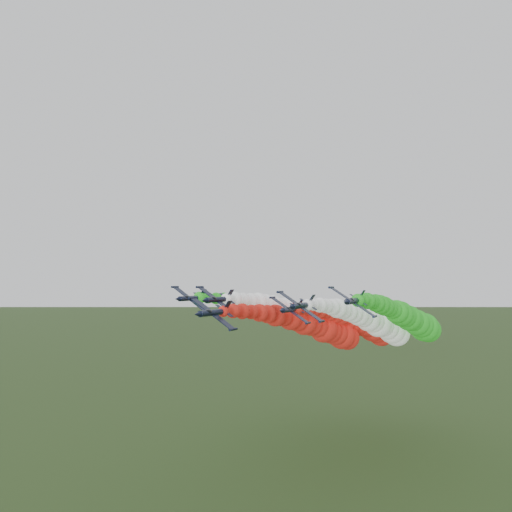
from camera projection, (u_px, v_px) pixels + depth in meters
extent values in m
plane|color=#344C21|center=(232.00, 510.00, 107.52)|extent=(3000.00, 3000.00, 0.00)
cylinder|color=black|center=(213.00, 312.00, 92.61)|extent=(1.63, 9.66, 1.63)
cone|color=black|center=(197.00, 314.00, 87.46)|extent=(1.48, 1.93, 1.48)
cone|color=black|center=(227.00, 311.00, 97.37)|extent=(1.48, 0.97, 1.48)
ellipsoid|color=black|center=(209.00, 311.00, 90.59)|extent=(1.09, 2.02, 1.02)
cube|color=black|center=(212.00, 313.00, 92.45)|extent=(8.73, 2.04, 5.70)
cylinder|color=black|center=(193.00, 298.00, 94.42)|extent=(0.65, 2.79, 0.65)
cylinder|color=black|center=(233.00, 329.00, 90.47)|extent=(0.65, 2.79, 0.65)
cube|color=black|center=(227.00, 306.00, 96.08)|extent=(1.46, 1.61, 2.16)
cube|color=black|center=(224.00, 311.00, 96.28)|extent=(3.49, 1.18, 2.30)
sphere|color=red|center=(223.00, 311.00, 96.01)|extent=(2.18, 2.18, 2.18)
sphere|color=red|center=(233.00, 311.00, 99.62)|extent=(2.92, 2.92, 2.92)
sphere|color=red|center=(242.00, 311.00, 103.21)|extent=(3.29, 3.29, 3.29)
sphere|color=red|center=(251.00, 312.00, 106.77)|extent=(3.15, 3.15, 3.15)
sphere|color=red|center=(259.00, 313.00, 110.30)|extent=(3.92, 3.92, 3.92)
sphere|color=red|center=(268.00, 314.00, 113.82)|extent=(4.22, 4.22, 4.22)
sphere|color=red|center=(275.00, 315.00, 117.31)|extent=(5.18, 5.18, 5.18)
sphere|color=red|center=(283.00, 317.00, 120.78)|extent=(4.59, 4.59, 4.59)
sphere|color=red|center=(290.00, 319.00, 124.23)|extent=(5.66, 5.66, 5.66)
sphere|color=red|center=(297.00, 320.00, 127.66)|extent=(5.51, 5.51, 5.51)
sphere|color=red|center=(304.00, 322.00, 131.07)|extent=(6.61, 6.61, 6.61)
sphere|color=red|center=(311.00, 324.00, 134.45)|extent=(6.11, 6.11, 6.11)
sphere|color=red|center=(317.00, 326.00, 137.81)|extent=(6.02, 6.02, 6.02)
sphere|color=red|center=(323.00, 329.00, 141.16)|extent=(7.83, 7.83, 7.83)
sphere|color=red|center=(329.00, 331.00, 144.48)|extent=(7.12, 7.12, 7.12)
sphere|color=red|center=(335.00, 333.00, 147.78)|extent=(7.17, 7.17, 7.17)
sphere|color=red|center=(341.00, 335.00, 151.06)|extent=(8.26, 8.26, 8.26)
sphere|color=red|center=(347.00, 338.00, 154.32)|extent=(7.50, 7.50, 7.50)
cylinder|color=black|center=(218.00, 300.00, 106.77)|extent=(1.63, 9.66, 1.63)
cone|color=black|center=(204.00, 300.00, 101.62)|extent=(1.48, 1.93, 1.48)
cone|color=black|center=(230.00, 299.00, 111.53)|extent=(1.48, 0.97, 1.48)
ellipsoid|color=black|center=(214.00, 298.00, 104.74)|extent=(1.09, 2.02, 1.02)
cube|color=black|center=(217.00, 300.00, 106.60)|extent=(8.73, 2.04, 5.70)
cylinder|color=black|center=(200.00, 287.00, 108.58)|extent=(0.65, 2.79, 0.65)
cylinder|color=black|center=(235.00, 314.00, 104.63)|extent=(0.65, 2.79, 0.65)
cube|color=black|center=(230.00, 294.00, 110.23)|extent=(1.46, 1.61, 2.16)
cube|color=black|center=(227.00, 298.00, 110.43)|extent=(3.49, 1.18, 2.30)
sphere|color=white|center=(226.00, 299.00, 110.17)|extent=(2.54, 2.54, 2.54)
sphere|color=white|center=(235.00, 299.00, 113.78)|extent=(3.34, 3.34, 3.34)
sphere|color=white|center=(243.00, 300.00, 117.36)|extent=(3.24, 3.24, 3.24)
sphere|color=white|center=(251.00, 301.00, 120.92)|extent=(3.59, 3.59, 3.59)
sphere|color=white|center=(258.00, 302.00, 124.46)|extent=(4.53, 4.53, 4.53)
sphere|color=white|center=(265.00, 303.00, 127.97)|extent=(4.63, 4.63, 4.63)
sphere|color=white|center=(272.00, 305.00, 131.47)|extent=(4.99, 4.99, 4.99)
sphere|color=white|center=(279.00, 306.00, 134.94)|extent=(4.55, 4.55, 4.55)
sphere|color=white|center=(286.00, 308.00, 138.39)|extent=(5.85, 5.85, 5.85)
sphere|color=white|center=(292.00, 310.00, 141.81)|extent=(5.18, 5.18, 5.18)
sphere|color=white|center=(298.00, 312.00, 145.22)|extent=(5.57, 5.57, 5.57)
sphere|color=white|center=(305.00, 314.00, 148.61)|extent=(6.85, 6.85, 6.85)
sphere|color=white|center=(311.00, 316.00, 151.97)|extent=(6.57, 6.57, 6.57)
sphere|color=white|center=(316.00, 318.00, 155.31)|extent=(7.91, 7.91, 7.91)
sphere|color=white|center=(322.00, 320.00, 158.63)|extent=(7.31, 7.31, 7.31)
sphere|color=white|center=(328.00, 323.00, 161.93)|extent=(7.29, 7.29, 7.29)
sphere|color=white|center=(333.00, 325.00, 165.21)|extent=(7.96, 7.96, 7.96)
sphere|color=white|center=(339.00, 327.00, 168.47)|extent=(8.59, 8.59, 8.59)
cylinder|color=black|center=(301.00, 306.00, 98.27)|extent=(1.63, 9.66, 1.63)
cone|color=black|center=(291.00, 307.00, 93.12)|extent=(1.48, 1.93, 1.48)
cone|color=black|center=(310.00, 305.00, 103.03)|extent=(1.48, 0.97, 1.48)
ellipsoid|color=black|center=(299.00, 304.00, 96.25)|extent=(1.09, 2.02, 1.02)
cube|color=black|center=(300.00, 306.00, 98.11)|extent=(8.73, 2.04, 5.70)
cylinder|color=black|center=(280.00, 292.00, 100.08)|extent=(0.65, 2.79, 0.65)
cylinder|color=black|center=(322.00, 321.00, 96.13)|extent=(0.65, 2.79, 0.65)
cube|color=black|center=(311.00, 300.00, 101.74)|extent=(1.46, 1.61, 2.16)
cube|color=black|center=(308.00, 304.00, 101.94)|extent=(3.49, 1.18, 2.30)
sphere|color=white|center=(307.00, 305.00, 101.67)|extent=(2.40, 2.40, 2.40)
sphere|color=white|center=(314.00, 305.00, 105.28)|extent=(2.56, 2.56, 2.56)
sphere|color=white|center=(320.00, 305.00, 108.87)|extent=(3.25, 3.25, 3.25)
sphere|color=white|center=(326.00, 306.00, 112.43)|extent=(3.30, 3.30, 3.30)
sphere|color=white|center=(332.00, 307.00, 115.96)|extent=(3.88, 3.88, 3.88)
sphere|color=white|center=(337.00, 308.00, 119.48)|extent=(4.71, 4.71, 4.71)
sphere|color=white|center=(343.00, 310.00, 122.97)|extent=(4.56, 4.56, 4.56)
sphere|color=white|center=(348.00, 311.00, 126.44)|extent=(4.97, 4.97, 4.97)
sphere|color=white|center=(353.00, 313.00, 129.89)|extent=(5.11, 5.11, 5.11)
sphere|color=white|center=(358.00, 315.00, 133.32)|extent=(5.64, 5.64, 5.64)
sphere|color=white|center=(363.00, 317.00, 136.73)|extent=(5.46, 5.46, 5.46)
sphere|color=white|center=(368.00, 319.00, 140.11)|extent=(6.79, 6.79, 6.79)
sphere|color=white|center=(373.00, 321.00, 143.47)|extent=(6.47, 6.47, 6.47)
sphere|color=white|center=(378.00, 323.00, 146.82)|extent=(7.94, 7.94, 7.94)
sphere|color=white|center=(382.00, 326.00, 150.14)|extent=(6.73, 6.73, 6.73)
sphere|color=white|center=(387.00, 328.00, 153.44)|extent=(7.18, 7.18, 7.18)
sphere|color=white|center=(392.00, 330.00, 156.72)|extent=(8.33, 8.33, 8.33)
sphere|color=white|center=(396.00, 333.00, 159.98)|extent=(8.68, 8.68, 8.68)
cylinder|color=black|center=(191.00, 298.00, 117.72)|extent=(1.63, 9.66, 1.63)
cone|color=black|center=(177.00, 299.00, 112.57)|extent=(1.48, 1.93, 1.48)
cone|color=black|center=(203.00, 298.00, 122.48)|extent=(1.48, 0.97, 1.48)
ellipsoid|color=black|center=(187.00, 297.00, 115.70)|extent=(1.09, 2.02, 1.02)
cube|color=black|center=(190.00, 299.00, 117.56)|extent=(8.73, 2.04, 5.70)
cylinder|color=black|center=(175.00, 287.00, 119.53)|extent=(0.65, 2.79, 0.65)
cylinder|color=black|center=(206.00, 311.00, 115.58)|extent=(0.65, 2.79, 0.65)
cube|color=black|center=(202.00, 294.00, 121.19)|extent=(1.46, 1.61, 2.16)
cube|color=black|center=(200.00, 297.00, 121.39)|extent=(3.49, 1.18, 2.30)
sphere|color=green|center=(199.00, 298.00, 121.12)|extent=(3.00, 3.00, 3.00)
sphere|color=green|center=(208.00, 298.00, 124.73)|extent=(2.90, 2.90, 2.90)
sphere|color=green|center=(216.00, 298.00, 128.32)|extent=(3.06, 3.06, 3.06)
sphere|color=green|center=(224.00, 299.00, 131.88)|extent=(3.58, 3.58, 3.58)
sphere|color=green|center=(231.00, 300.00, 135.41)|extent=(3.81, 3.81, 3.81)
sphere|color=green|center=(239.00, 302.00, 138.93)|extent=(3.91, 3.91, 3.91)
sphere|color=green|center=(246.00, 303.00, 142.42)|extent=(4.69, 4.69, 4.69)
sphere|color=green|center=(253.00, 305.00, 145.89)|extent=(5.15, 5.15, 5.15)
sphere|color=green|center=(259.00, 306.00, 149.34)|extent=(5.74, 5.74, 5.74)
sphere|color=green|center=(266.00, 308.00, 152.77)|extent=(5.41, 5.41, 5.41)
sphere|color=green|center=(272.00, 310.00, 156.18)|extent=(6.43, 6.43, 6.43)
sphere|color=green|center=(279.00, 312.00, 159.56)|extent=(6.79, 6.79, 6.79)
sphere|color=green|center=(285.00, 314.00, 162.92)|extent=(6.38, 6.38, 6.38)
sphere|color=green|center=(291.00, 316.00, 166.27)|extent=(7.97, 7.97, 7.97)
sphere|color=green|center=(297.00, 318.00, 169.59)|extent=(7.13, 7.13, 7.13)
sphere|color=green|center=(302.00, 320.00, 172.89)|extent=(6.92, 6.92, 6.92)
sphere|color=green|center=(308.00, 323.00, 176.17)|extent=(8.26, 8.26, 8.26)
sphere|color=green|center=(314.00, 325.00, 179.43)|extent=(8.44, 8.44, 8.44)
cylinder|color=black|center=(353.00, 301.00, 98.52)|extent=(1.63, 9.66, 1.63)
cone|color=black|center=(346.00, 302.00, 93.36)|extent=(1.48, 1.93, 1.48)
cone|color=black|center=(359.00, 300.00, 103.28)|extent=(1.48, 0.97, 1.48)
ellipsoid|color=black|center=(352.00, 299.00, 96.49)|extent=(1.09, 2.02, 1.02)
cube|color=black|center=(353.00, 302.00, 98.35)|extent=(8.73, 2.04, 5.70)
cylinder|color=black|center=(331.00, 287.00, 100.33)|extent=(0.65, 2.79, 0.65)
cylinder|color=black|center=(375.00, 317.00, 96.37)|extent=(0.65, 2.79, 0.65)
cube|color=black|center=(361.00, 295.00, 101.98)|extent=(1.46, 1.61, 2.16)
cube|color=black|center=(359.00, 300.00, 102.18)|extent=(3.49, 1.18, 2.30)
sphere|color=green|center=(358.00, 300.00, 101.92)|extent=(2.76, 2.76, 2.76)
sphere|color=green|center=(362.00, 300.00, 105.53)|extent=(2.95, 2.95, 2.95)
sphere|color=green|center=(367.00, 301.00, 109.11)|extent=(3.66, 3.66, 3.66)
sphere|color=green|center=(371.00, 302.00, 112.67)|extent=(3.45, 3.45, 3.45)
sphere|color=green|center=(376.00, 303.00, 116.21)|extent=(4.18, 4.18, 4.18)
sphere|color=green|center=(380.00, 304.00, 119.72)|extent=(4.63, 4.63, 4.63)
sphere|color=green|center=(384.00, 306.00, 123.22)|extent=(4.81, 4.81, 4.81)
sphere|color=green|center=(388.00, 308.00, 126.69)|extent=(4.58, 4.58, 4.58)
sphere|color=green|center=(392.00, 310.00, 130.14)|extent=(4.72, 4.72, 4.72)
sphere|color=green|center=(396.00, 312.00, 133.56)|extent=(6.25, 6.25, 6.25)
sphere|color=green|center=(401.00, 314.00, 136.97)|extent=(6.86, 6.86, 6.86)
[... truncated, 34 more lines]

